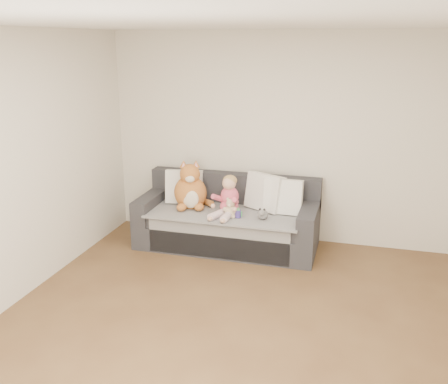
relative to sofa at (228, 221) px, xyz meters
name	(u,v)px	position (x,y,z in m)	size (l,w,h in m)	color
room_shell	(248,184)	(0.62, -1.64, 0.99)	(5.00, 5.00, 5.00)	brown
sofa	(228,221)	(0.00, 0.00, 0.00)	(2.20, 0.94, 0.85)	#27272C
cushion_left	(184,187)	(-0.61, 0.10, 0.38)	(0.50, 0.29, 0.44)	silver
cushion_right_back	(265,192)	(0.43, 0.11, 0.39)	(0.53, 0.42, 0.46)	silver
cushion_right_front	(283,197)	(0.67, 0.04, 0.37)	(0.46, 0.21, 0.43)	silver
toddler	(228,198)	(0.05, -0.19, 0.37)	(0.34, 0.50, 0.48)	#D34A57
plush_cat	(191,190)	(-0.47, -0.06, 0.39)	(0.50, 0.49, 0.63)	#A75A25
teddy_bear	(231,209)	(0.10, -0.26, 0.26)	(0.19, 0.14, 0.24)	tan
plush_cow	(263,214)	(0.48, -0.25, 0.23)	(0.12, 0.19, 0.15)	white
sippy_cup	(238,212)	(0.19, -0.27, 0.23)	(0.11, 0.09, 0.13)	#473797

